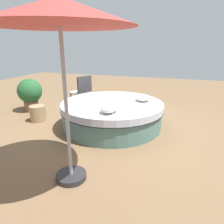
{
  "coord_description": "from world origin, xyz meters",
  "views": [
    {
      "loc": [
        4.31,
        1.43,
        1.87
      ],
      "look_at": [
        0.0,
        0.0,
        0.35
      ],
      "focal_mm": 32.39,
      "sensor_mm": 36.0,
      "label": 1
    }
  ],
  "objects_px": {
    "throw_pillow_0": "(110,107)",
    "side_table": "(38,113)",
    "throw_pillow_1": "(143,98)",
    "patio_chair": "(82,90)",
    "planter": "(30,93)",
    "patio_umbrella": "(59,15)",
    "round_bed": "(112,114)"
  },
  "relations": [
    {
      "from": "patio_chair",
      "to": "planter",
      "type": "relative_size",
      "value": 1.03
    },
    {
      "from": "throw_pillow_0",
      "to": "patio_umbrella",
      "type": "height_order",
      "value": "patio_umbrella"
    },
    {
      "from": "throw_pillow_1",
      "to": "side_table",
      "type": "bearing_deg",
      "value": -76.3
    },
    {
      "from": "throw_pillow_0",
      "to": "round_bed",
      "type": "bearing_deg",
      "value": -165.15
    },
    {
      "from": "throw_pillow_1",
      "to": "patio_umbrella",
      "type": "height_order",
      "value": "patio_umbrella"
    },
    {
      "from": "throw_pillow_0",
      "to": "side_table",
      "type": "xyz_separation_m",
      "value": [
        -0.42,
        -2.1,
        -0.49
      ]
    },
    {
      "from": "round_bed",
      "to": "side_table",
      "type": "relative_size",
      "value": 5.93
    },
    {
      "from": "round_bed",
      "to": "side_table",
      "type": "distance_m",
      "value": 1.94
    },
    {
      "from": "patio_umbrella",
      "to": "side_table",
      "type": "distance_m",
      "value": 3.37
    },
    {
      "from": "round_bed",
      "to": "throw_pillow_1",
      "type": "distance_m",
      "value": 0.84
    },
    {
      "from": "patio_umbrella",
      "to": "planter",
      "type": "xyz_separation_m",
      "value": [
        -2.51,
        -2.72,
        -1.65
      ]
    },
    {
      "from": "throw_pillow_0",
      "to": "patio_chair",
      "type": "relative_size",
      "value": 0.51
    },
    {
      "from": "round_bed",
      "to": "side_table",
      "type": "bearing_deg",
      "value": -82.05
    },
    {
      "from": "patio_chair",
      "to": "throw_pillow_0",
      "type": "bearing_deg",
      "value": -116.84
    },
    {
      "from": "throw_pillow_0",
      "to": "throw_pillow_1",
      "type": "relative_size",
      "value": 1.25
    },
    {
      "from": "throw_pillow_0",
      "to": "patio_umbrella",
      "type": "distance_m",
      "value": 2.07
    },
    {
      "from": "throw_pillow_1",
      "to": "patio_chair",
      "type": "height_order",
      "value": "patio_chair"
    },
    {
      "from": "patio_umbrella",
      "to": "planter",
      "type": "distance_m",
      "value": 4.05
    },
    {
      "from": "round_bed",
      "to": "throw_pillow_1",
      "type": "height_order",
      "value": "throw_pillow_1"
    },
    {
      "from": "round_bed",
      "to": "side_table",
      "type": "xyz_separation_m",
      "value": [
        0.27,
        -1.92,
        -0.1
      ]
    },
    {
      "from": "patio_umbrella",
      "to": "side_table",
      "type": "height_order",
      "value": "patio_umbrella"
    },
    {
      "from": "patio_chair",
      "to": "planter",
      "type": "bearing_deg",
      "value": 146.68
    },
    {
      "from": "round_bed",
      "to": "planter",
      "type": "distance_m",
      "value": 2.69
    },
    {
      "from": "patio_chair",
      "to": "patio_umbrella",
      "type": "distance_m",
      "value": 3.98
    },
    {
      "from": "side_table",
      "to": "planter",
      "type": "bearing_deg",
      "value": -131.99
    },
    {
      "from": "planter",
      "to": "throw_pillow_1",
      "type": "bearing_deg",
      "value": 89.44
    },
    {
      "from": "patio_umbrella",
      "to": "side_table",
      "type": "xyz_separation_m",
      "value": [
        -1.85,
        -1.99,
        -1.99
      ]
    },
    {
      "from": "throw_pillow_1",
      "to": "patio_chair",
      "type": "distance_m",
      "value": 2.21
    },
    {
      "from": "throw_pillow_0",
      "to": "side_table",
      "type": "bearing_deg",
      "value": -101.42
    },
    {
      "from": "round_bed",
      "to": "throw_pillow_1",
      "type": "xyz_separation_m",
      "value": [
        -0.36,
        0.66,
        0.36
      ]
    },
    {
      "from": "throw_pillow_0",
      "to": "throw_pillow_1",
      "type": "distance_m",
      "value": 1.16
    },
    {
      "from": "planter",
      "to": "throw_pillow_0",
      "type": "bearing_deg",
      "value": 69.05
    }
  ]
}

